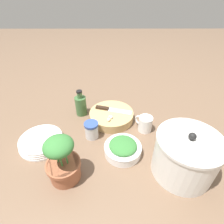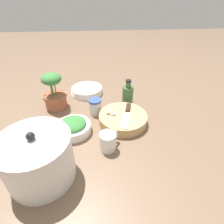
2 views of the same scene
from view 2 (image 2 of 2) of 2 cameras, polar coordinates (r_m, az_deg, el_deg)
ground_plane at (r=0.91m, az=-1.55°, el=-3.67°), size 5.00×5.00×0.00m
cutting_board at (r=0.90m, az=3.58°, el=-2.27°), size 0.25×0.25×0.05m
chef_knife at (r=0.89m, az=4.90°, el=-0.60°), size 0.21×0.08×0.01m
garlic_cloves at (r=0.88m, az=-0.34°, el=-0.45°), size 0.03×0.05×0.02m
herb_bowl at (r=0.86m, az=-12.50°, el=-4.67°), size 0.17×0.17×0.07m
spice_jar at (r=0.96m, az=-5.47°, el=1.85°), size 0.07×0.07×0.09m
coffee_mug at (r=0.75m, az=-1.27°, el=-9.51°), size 0.09×0.09×0.08m
plate_stack at (r=1.18m, az=-8.16°, el=6.99°), size 0.21×0.21×0.04m
oil_bottle at (r=1.03m, az=5.16°, el=5.59°), size 0.06×0.06×0.16m
stock_pot at (r=0.67m, az=-22.91°, el=-13.80°), size 0.24×0.24×0.21m
potted_herb at (r=1.04m, az=-18.32°, el=5.80°), size 0.13×0.13×0.21m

